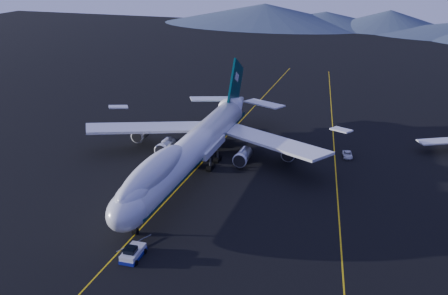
% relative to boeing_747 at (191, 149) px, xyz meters
% --- Properties ---
extents(ground, '(500.00, 500.00, 0.00)m').
position_rel_boeing_747_xyz_m(ground, '(-0.00, -0.03, -5.81)').
color(ground, black).
rests_on(ground, ground).
extents(taxiway_line_main, '(0.25, 220.00, 0.01)m').
position_rel_boeing_747_xyz_m(taxiway_line_main, '(-0.00, -0.03, -5.80)').
color(taxiway_line_main, '#DEB50D').
rests_on(taxiway_line_main, ground).
extents(taxiway_line_side, '(28.08, 198.09, 0.01)m').
position_rel_boeing_747_xyz_m(taxiway_line_side, '(30.00, 9.97, -5.80)').
color(taxiway_line_side, '#DEB50D').
rests_on(taxiway_line_side, ground).
extents(boeing_747, '(59.62, 72.43, 19.37)m').
position_rel_boeing_747_xyz_m(boeing_747, '(0.00, 0.00, 0.00)').
color(boeing_747, silver).
rests_on(boeing_747, ground).
extents(pushback_tug, '(3.10, 5.21, 2.23)m').
position_rel_boeing_747_xyz_m(pushback_tug, '(3.00, -32.98, -5.11)').
color(pushback_tug, silver).
rests_on(pushback_tug, ground).
extents(service_van, '(2.93, 4.84, 1.26)m').
position_rel_boeing_747_xyz_m(service_van, '(31.54, 20.07, -5.19)').
color(service_van, white).
rests_on(service_van, ground).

